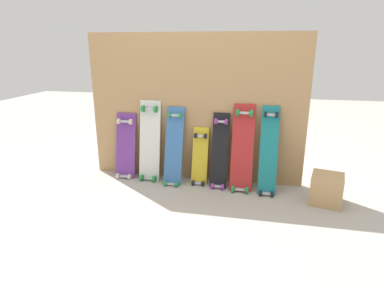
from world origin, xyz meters
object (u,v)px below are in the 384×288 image
(skateboard_red, at_px, (242,151))
(wooden_crate, at_px, (327,189))
(skateboard_purple, at_px, (126,149))
(skateboard_black, at_px, (220,154))
(skateboard_yellow, at_px, (200,159))
(skateboard_teal, at_px, (269,154))
(skateboard_blue, at_px, (174,150))
(skateboard_white, at_px, (150,144))

(skateboard_red, relative_size, wooden_crate, 3.33)
(skateboard_purple, xyz_separation_m, wooden_crate, (2.04, -0.23, -0.18))
(skateboard_black, bearing_deg, skateboard_yellow, 173.40)
(skateboard_black, relative_size, skateboard_red, 0.90)
(skateboard_purple, relative_size, skateboard_teal, 0.85)
(skateboard_yellow, height_order, skateboard_black, skateboard_black)
(skateboard_purple, height_order, skateboard_black, skateboard_black)
(skateboard_black, bearing_deg, wooden_crate, -11.16)
(skateboard_blue, bearing_deg, skateboard_teal, -1.23)
(skateboard_blue, relative_size, skateboard_yellow, 1.31)
(skateboard_yellow, xyz_separation_m, skateboard_teal, (0.69, -0.06, 0.13))
(skateboard_black, bearing_deg, skateboard_teal, -3.99)
(skateboard_red, height_order, wooden_crate, skateboard_red)
(skateboard_black, height_order, skateboard_red, skateboard_red)
(skateboard_white, distance_m, skateboard_teal, 1.23)
(skateboard_purple, xyz_separation_m, skateboard_red, (1.26, -0.05, 0.07))
(skateboard_blue, bearing_deg, wooden_crate, -7.14)
(skateboard_blue, height_order, wooden_crate, skateboard_blue)
(skateboard_blue, relative_size, skateboard_red, 0.95)
(skateboard_red, distance_m, skateboard_teal, 0.25)
(skateboard_blue, height_order, skateboard_yellow, skateboard_blue)
(skateboard_purple, distance_m, skateboard_white, 0.29)
(skateboard_blue, xyz_separation_m, skateboard_red, (0.70, -0.01, 0.03))
(skateboard_blue, height_order, skateboard_teal, skateboard_teal)
(skateboard_yellow, distance_m, skateboard_teal, 0.70)
(skateboard_black, relative_size, skateboard_teal, 0.90)
(skateboard_white, relative_size, skateboard_blue, 1.05)
(skateboard_yellow, height_order, skateboard_red, skateboard_red)
(wooden_crate, bearing_deg, skateboard_white, 172.63)
(skateboard_yellow, xyz_separation_m, skateboard_black, (0.21, -0.02, 0.08))
(skateboard_yellow, bearing_deg, skateboard_red, -5.55)
(skateboard_white, height_order, skateboard_red, skateboard_white)
(skateboard_black, bearing_deg, skateboard_purple, 178.30)
(skateboard_red, bearing_deg, skateboard_teal, -3.48)
(skateboard_black, bearing_deg, skateboard_blue, -178.44)
(skateboard_teal, bearing_deg, skateboard_purple, 177.57)
(skateboard_purple, bearing_deg, wooden_crate, -6.43)
(skateboard_white, bearing_deg, skateboard_yellow, -0.45)
(skateboard_white, bearing_deg, wooden_crate, -7.37)
(skateboard_teal, bearing_deg, wooden_crate, -17.37)
(skateboard_white, xyz_separation_m, skateboard_teal, (1.23, -0.06, -0.01))
(skateboard_purple, height_order, wooden_crate, skateboard_purple)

